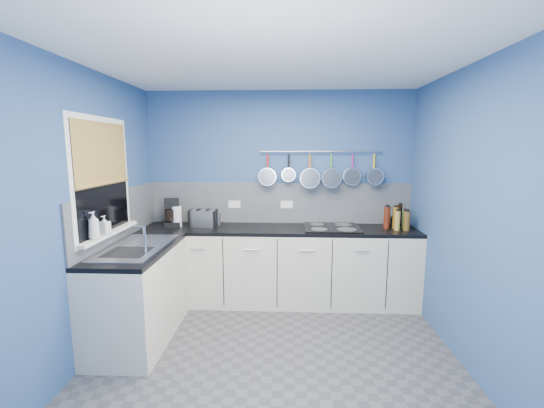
# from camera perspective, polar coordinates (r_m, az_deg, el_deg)

# --- Properties ---
(floor) EXTENTS (3.20, 3.00, 0.02)m
(floor) POSITION_cam_1_polar(r_m,az_deg,el_deg) (3.39, 0.29, -23.65)
(floor) COLOR #47474C
(floor) RESTS_ON ground
(ceiling) EXTENTS (3.20, 3.00, 0.02)m
(ceiling) POSITION_cam_1_polar(r_m,az_deg,el_deg) (2.94, 0.33, 22.55)
(ceiling) COLOR white
(ceiling) RESTS_ON ground
(wall_back) EXTENTS (3.20, 0.02, 2.50)m
(wall_back) POSITION_cam_1_polar(r_m,az_deg,el_deg) (4.41, 1.10, 1.52)
(wall_back) COLOR #2D4D82
(wall_back) RESTS_ON ground
(wall_front) EXTENTS (3.20, 0.02, 2.50)m
(wall_front) POSITION_cam_1_polar(r_m,az_deg,el_deg) (1.47, -2.13, -13.76)
(wall_front) COLOR #2D4D82
(wall_front) RESTS_ON ground
(wall_left) EXTENTS (0.02, 3.00, 2.50)m
(wall_left) POSITION_cam_1_polar(r_m,az_deg,el_deg) (3.39, -28.08, -1.77)
(wall_left) COLOR #2D4D82
(wall_left) RESTS_ON ground
(wall_right) EXTENTS (0.02, 3.00, 2.50)m
(wall_right) POSITION_cam_1_polar(r_m,az_deg,el_deg) (3.27, 29.76, -2.23)
(wall_right) COLOR #2D4D82
(wall_right) RESTS_ON ground
(backsplash_back) EXTENTS (3.20, 0.02, 0.50)m
(backsplash_back) POSITION_cam_1_polar(r_m,az_deg,el_deg) (4.40, 1.09, 0.19)
(backsplash_back) COLOR #90939B
(backsplash_back) RESTS_ON wall_back
(backsplash_left) EXTENTS (0.02, 1.80, 0.50)m
(backsplash_left) POSITION_cam_1_polar(r_m,az_deg,el_deg) (3.91, -23.25, -1.63)
(backsplash_left) COLOR #90939B
(backsplash_left) RESTS_ON wall_left
(cabinet_run_back) EXTENTS (3.20, 0.60, 0.86)m
(cabinet_run_back) POSITION_cam_1_polar(r_m,az_deg,el_deg) (4.29, 0.96, -9.95)
(cabinet_run_back) COLOR beige
(cabinet_run_back) RESTS_ON ground
(worktop_back) EXTENTS (3.20, 0.60, 0.04)m
(worktop_back) POSITION_cam_1_polar(r_m,az_deg,el_deg) (4.17, 0.97, -4.08)
(worktop_back) COLOR black
(worktop_back) RESTS_ON cabinet_run_back
(cabinet_run_left) EXTENTS (0.60, 1.20, 0.86)m
(cabinet_run_left) POSITION_cam_1_polar(r_m,az_deg,el_deg) (3.73, -20.50, -13.51)
(cabinet_run_left) COLOR beige
(cabinet_run_left) RESTS_ON ground
(worktop_left) EXTENTS (0.60, 1.20, 0.04)m
(worktop_left) POSITION_cam_1_polar(r_m,az_deg,el_deg) (3.58, -20.89, -6.83)
(worktop_left) COLOR black
(worktop_left) RESTS_ON cabinet_run_left
(window_frame) EXTENTS (0.01, 1.00, 1.10)m
(window_frame) POSITION_cam_1_polar(r_m,az_deg,el_deg) (3.59, -25.52, 3.80)
(window_frame) COLOR white
(window_frame) RESTS_ON wall_left
(window_glass) EXTENTS (0.01, 0.90, 1.00)m
(window_glass) POSITION_cam_1_polar(r_m,az_deg,el_deg) (3.59, -25.45, 3.80)
(window_glass) COLOR black
(window_glass) RESTS_ON wall_left
(bamboo_blind) EXTENTS (0.01, 0.90, 0.55)m
(bamboo_blind) POSITION_cam_1_polar(r_m,az_deg,el_deg) (3.58, -25.58, 7.39)
(bamboo_blind) COLOR #9E8049
(bamboo_blind) RESTS_ON wall_left
(window_sill) EXTENTS (0.10, 0.98, 0.03)m
(window_sill) POSITION_cam_1_polar(r_m,az_deg,el_deg) (3.65, -24.64, -4.26)
(window_sill) COLOR white
(window_sill) RESTS_ON wall_left
(sink_unit) EXTENTS (0.50, 0.95, 0.01)m
(sink_unit) POSITION_cam_1_polar(r_m,az_deg,el_deg) (3.58, -20.91, -6.46)
(sink_unit) COLOR silver
(sink_unit) RESTS_ON worktop_left
(mixer_tap) EXTENTS (0.12, 0.08, 0.26)m
(mixer_tap) POSITION_cam_1_polar(r_m,az_deg,el_deg) (3.33, -19.72, -5.29)
(mixer_tap) COLOR silver
(mixer_tap) RESTS_ON worktop_left
(socket_left) EXTENTS (0.15, 0.01, 0.09)m
(socket_left) POSITION_cam_1_polar(r_m,az_deg,el_deg) (4.44, -6.04, -0.04)
(socket_left) COLOR white
(socket_left) RESTS_ON backsplash_back
(socket_right) EXTENTS (0.15, 0.01, 0.09)m
(socket_right) POSITION_cam_1_polar(r_m,az_deg,el_deg) (4.39, 2.39, -0.10)
(socket_right) COLOR white
(socket_right) RESTS_ON backsplash_back
(pot_rail) EXTENTS (1.45, 0.02, 0.02)m
(pot_rail) POSITION_cam_1_polar(r_m,az_deg,el_deg) (4.33, 7.81, 8.34)
(pot_rail) COLOR silver
(pot_rail) RESTS_ON wall_back
(soap_bottle_a) EXTENTS (0.11, 0.11, 0.24)m
(soap_bottle_a) POSITION_cam_1_polar(r_m,az_deg,el_deg) (3.37, -26.67, -3.10)
(soap_bottle_a) COLOR white
(soap_bottle_a) RESTS_ON window_sill
(soap_bottle_b) EXTENTS (0.09, 0.09, 0.17)m
(soap_bottle_b) POSITION_cam_1_polar(r_m,az_deg,el_deg) (3.53, -25.26, -3.06)
(soap_bottle_b) COLOR white
(soap_bottle_b) RESTS_ON window_sill
(paper_towel) EXTENTS (0.12, 0.12, 0.24)m
(paper_towel) POSITION_cam_1_polar(r_m,az_deg,el_deg) (4.34, -14.99, -1.94)
(paper_towel) COLOR white
(paper_towel) RESTS_ON worktop_back
(coffee_maker) EXTENTS (0.24, 0.25, 0.32)m
(coffee_maker) POSITION_cam_1_polar(r_m,az_deg,el_deg) (4.38, -15.82, -1.36)
(coffee_maker) COLOR black
(coffee_maker) RESTS_ON worktop_back
(toaster) EXTENTS (0.33, 0.23, 0.20)m
(toaster) POSITION_cam_1_polar(r_m,az_deg,el_deg) (4.29, -10.93, -2.26)
(toaster) COLOR silver
(toaster) RESTS_ON worktop_back
(canister) EXTENTS (0.12, 0.12, 0.14)m
(canister) POSITION_cam_1_polar(r_m,az_deg,el_deg) (4.34, -8.85, -2.43)
(canister) COLOR silver
(canister) RESTS_ON worktop_back
(hob) EXTENTS (0.64, 0.56, 0.01)m
(hob) POSITION_cam_1_polar(r_m,az_deg,el_deg) (4.21, 9.53, -3.69)
(hob) COLOR black
(hob) RESTS_ON worktop_back
(pan_0) EXTENTS (0.22, 0.10, 0.41)m
(pan_0) POSITION_cam_1_polar(r_m,az_deg,el_deg) (4.31, -0.71, 5.71)
(pan_0) COLOR silver
(pan_0) RESTS_ON pot_rail
(pan_1) EXTENTS (0.17, 0.09, 0.36)m
(pan_1) POSITION_cam_1_polar(r_m,az_deg,el_deg) (4.30, 2.68, 6.01)
(pan_1) COLOR silver
(pan_1) RESTS_ON pot_rail
(pan_2) EXTENTS (0.25, 0.12, 0.44)m
(pan_2) POSITION_cam_1_polar(r_m,az_deg,el_deg) (4.31, 6.07, 5.47)
(pan_2) COLOR silver
(pan_2) RESTS_ON pot_rail
(pan_3) EXTENTS (0.24, 0.12, 0.43)m
(pan_3) POSITION_cam_1_polar(r_m,az_deg,el_deg) (4.34, 9.44, 5.47)
(pan_3) COLOR silver
(pan_3) RESTS_ON pot_rail
(pan_4) EXTENTS (0.21, 0.06, 0.40)m
(pan_4) POSITION_cam_1_polar(r_m,az_deg,el_deg) (4.37, 12.76, 5.57)
(pan_4) COLOR silver
(pan_4) RESTS_ON pot_rail
(pan_5) EXTENTS (0.20, 0.12, 0.39)m
(pan_5) POSITION_cam_1_polar(r_m,az_deg,el_deg) (4.42, 16.02, 5.55)
(pan_5) COLOR silver
(pan_5) RESTS_ON pot_rail
(condiment_0) EXTENTS (0.05, 0.05, 0.27)m
(condiment_0) POSITION_cam_1_polar(r_m,az_deg,el_deg) (4.45, 19.79, -1.76)
(condiment_0) COLOR black
(condiment_0) RESTS_ON worktop_back
(condiment_1) EXTENTS (0.06, 0.06, 0.11)m
(condiment_1) POSITION_cam_1_polar(r_m,az_deg,el_deg) (4.44, 18.77, -2.76)
(condiment_1) COLOR black
(condiment_1) RESTS_ON worktop_back
(condiment_2) EXTENTS (0.06, 0.06, 0.15)m
(condiment_2) POSITION_cam_1_polar(r_m,az_deg,el_deg) (4.42, 17.92, -2.52)
(condiment_2) COLOR #265919
(condiment_2) RESTS_ON worktop_back
(condiment_3) EXTENTS (0.07, 0.07, 0.21)m
(condiment_3) POSITION_cam_1_polar(r_m,az_deg,el_deg) (4.36, 20.60, -2.38)
(condiment_3) COLOR #3F721E
(condiment_3) RESTS_ON worktop_back
(condiment_4) EXTENTS (0.06, 0.06, 0.25)m
(condiment_4) POSITION_cam_1_polar(r_m,az_deg,el_deg) (4.35, 19.16, -2.09)
(condiment_4) COLOR #8C5914
(condiment_4) RESTS_ON worktop_back
(condiment_5) EXTENTS (0.07, 0.07, 0.25)m
(condiment_5) POSITION_cam_1_polar(r_m,az_deg,el_deg) (4.30, 17.93, -2.10)
(condiment_5) COLOR #4C190C
(condiment_5) RESTS_ON worktop_back
(condiment_6) EXTENTS (0.07, 0.07, 0.22)m
(condiment_6) POSITION_cam_1_polar(r_m,az_deg,el_deg) (4.28, 20.79, -2.55)
(condiment_6) COLOR brown
(condiment_6) RESTS_ON worktop_back
(condiment_7) EXTENTS (0.06, 0.06, 0.22)m
(condiment_7) POSITION_cam_1_polar(r_m,az_deg,el_deg) (4.25, 19.45, -2.53)
(condiment_7) COLOR olive
(condiment_7) RESTS_ON worktop_back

